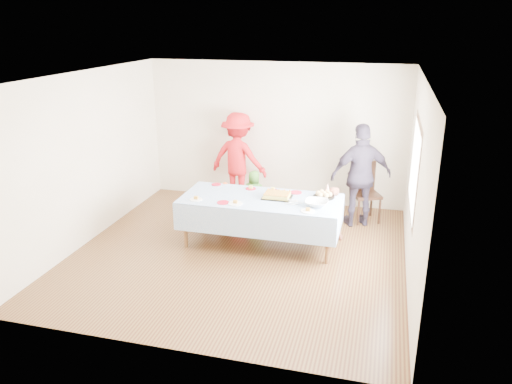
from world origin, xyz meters
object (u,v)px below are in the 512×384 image
adult_left (238,158)px  birthday_cake (277,195)px  dining_chair (364,188)px  party_table (261,201)px

adult_left → birthday_cake: bearing=134.0°
dining_chair → birthday_cake: bearing=-156.2°
dining_chair → adult_left: size_ratio=0.59×
party_table → adult_left: adult_left is taller
dining_chair → adult_left: 2.47m
party_table → dining_chair: bearing=44.7°
dining_chair → adult_left: adult_left is taller
party_table → dining_chair: (1.53, 1.51, -0.14)m
adult_left → party_table: bearing=126.8°
party_table → dining_chair: size_ratio=2.38×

